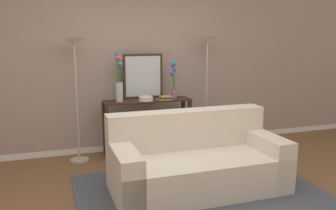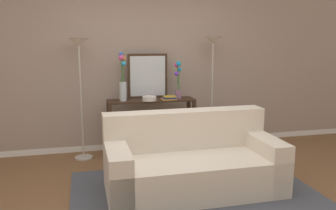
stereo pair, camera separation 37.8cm
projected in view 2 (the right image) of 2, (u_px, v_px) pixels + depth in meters
The scene contains 13 objects.
ground_plane at pixel (178, 209), 3.64m from camera, with size 16.00×16.00×0.02m, color brown.
back_wall at pixel (141, 60), 5.48m from camera, with size 12.00×0.15×2.80m.
area_rug at pixel (196, 194), 3.94m from camera, with size 2.73×1.99×0.01m.
couch at pixel (192, 164), 4.04m from camera, with size 1.96×0.95×0.88m.
console_table at pixel (151, 117), 5.29m from camera, with size 1.30×0.33×0.83m.
floor_lamp_left at pixel (80, 65), 4.90m from camera, with size 0.28×0.28×1.73m.
floor_lamp_right at pixel (213, 62), 5.36m from camera, with size 0.28×0.28×1.75m.
wall_mirror at pixel (148, 76), 5.30m from camera, with size 0.60×0.02×0.67m.
vase_tall_flowers at pixel (123, 81), 5.06m from camera, with size 0.11×0.13×0.70m.
vase_short_flowers at pixel (178, 80), 5.28m from camera, with size 0.12×0.13×0.56m.
fruit_bowl at pixel (149, 98), 5.13m from camera, with size 0.21×0.21×0.07m.
book_stack at pixel (169, 98), 5.20m from camera, with size 0.23×0.16×0.06m.
book_row_under_console at pixel (128, 151), 5.30m from camera, with size 0.35×0.18×0.13m.
Camera 2 is at (-0.90, -3.26, 1.72)m, focal length 37.64 mm.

